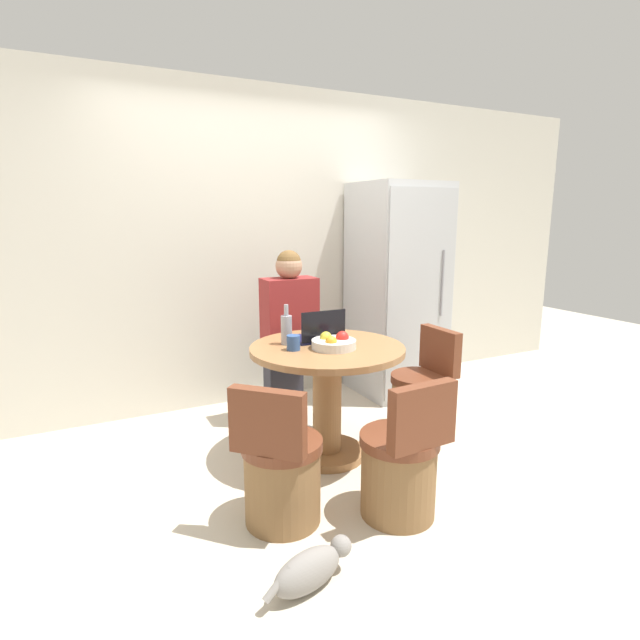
# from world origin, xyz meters

# --- Properties ---
(ground_plane) EXTENTS (12.00, 12.00, 0.00)m
(ground_plane) POSITION_xyz_m (0.00, 0.00, 0.00)
(ground_plane) COLOR beige
(wall_back) EXTENTS (7.00, 0.06, 2.60)m
(wall_back) POSITION_xyz_m (0.00, 1.41, 1.30)
(wall_back) COLOR beige
(wall_back) RESTS_ON ground_plane
(refrigerator) EXTENTS (0.69, 0.71, 1.84)m
(refrigerator) POSITION_xyz_m (1.15, 1.01, 0.92)
(refrigerator) COLOR silver
(refrigerator) RESTS_ON ground_plane
(dining_table) EXTENTS (0.98, 0.98, 0.75)m
(dining_table) POSITION_xyz_m (-0.00, 0.13, 0.51)
(dining_table) COLOR olive
(dining_table) RESTS_ON ground_plane
(chair_right_side) EXTENTS (0.42, 0.42, 0.77)m
(chair_right_side) POSITION_xyz_m (0.77, 0.13, 0.27)
(chair_right_side) COLOR brown
(chair_right_side) RESTS_ON ground_plane
(chair_near_camera) EXTENTS (0.42, 0.42, 0.77)m
(chair_near_camera) POSITION_xyz_m (0.04, -0.64, 0.27)
(chair_near_camera) COLOR brown
(chair_near_camera) RESTS_ON ground_plane
(chair_near_left_corner) EXTENTS (0.48, 0.48, 0.77)m
(chair_near_left_corner) POSITION_xyz_m (-0.55, -0.41, 0.27)
(chair_near_left_corner) COLOR brown
(chair_near_left_corner) RESTS_ON ground_plane
(person_seated) EXTENTS (0.40, 0.37, 1.32)m
(person_seated) POSITION_xyz_m (0.03, 0.84, 0.72)
(person_seated) COLOR #2D2D38
(person_seated) RESTS_ON ground_plane
(laptop) EXTENTS (0.31, 0.25, 0.21)m
(laptop) POSITION_xyz_m (0.01, 0.28, 0.80)
(laptop) COLOR #141947
(laptop) RESTS_ON dining_table
(fruit_bowl) EXTENTS (0.28, 0.28, 0.10)m
(fruit_bowl) POSITION_xyz_m (0.01, 0.06, 0.79)
(fruit_bowl) COLOR beige
(fruit_bowl) RESTS_ON dining_table
(coffee_cup) EXTENTS (0.08, 0.08, 0.09)m
(coffee_cup) POSITION_xyz_m (-0.23, 0.13, 0.80)
(coffee_cup) COLOR #2D4C84
(coffee_cup) RESTS_ON dining_table
(bottle) EXTENTS (0.07, 0.07, 0.26)m
(bottle) POSITION_xyz_m (-0.21, 0.29, 0.85)
(bottle) COLOR #9999A3
(bottle) RESTS_ON dining_table
(cat) EXTENTS (0.46, 0.21, 0.18)m
(cat) POSITION_xyz_m (-0.62, -0.91, 0.09)
(cat) COLOR gray
(cat) RESTS_ON ground_plane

